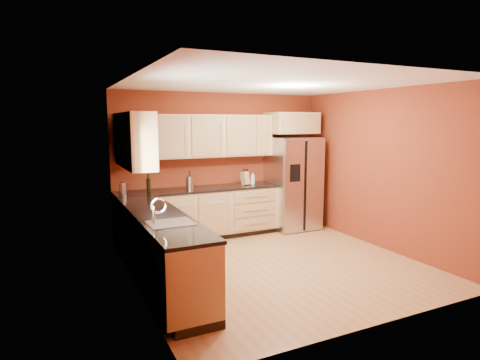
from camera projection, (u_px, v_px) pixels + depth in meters
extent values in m
plane|color=#AD7643|center=(275.00, 264.00, 5.89)|extent=(4.00, 4.00, 0.00)
plane|color=white|center=(277.00, 83.00, 5.52)|extent=(4.00, 4.00, 0.00)
cube|color=maroon|center=(221.00, 164.00, 7.49)|extent=(4.00, 0.04, 2.60)
cube|color=maroon|center=(381.00, 202.00, 3.92)|extent=(4.00, 0.04, 2.60)
cube|color=maroon|center=(134.00, 186.00, 4.85)|extent=(0.04, 4.00, 2.60)
cube|color=maroon|center=(381.00, 169.00, 6.56)|extent=(0.04, 4.00, 2.60)
cube|color=tan|center=(200.00, 215.00, 7.11)|extent=(2.90, 0.60, 0.88)
cube|color=tan|center=(160.00, 251.00, 5.10)|extent=(0.60, 2.80, 0.88)
cube|color=black|center=(199.00, 189.00, 7.03)|extent=(2.90, 0.62, 0.04)
cube|color=black|center=(160.00, 216.00, 5.04)|extent=(0.62, 2.80, 0.04)
cube|color=tan|center=(212.00, 136.00, 7.16)|extent=(2.30, 0.33, 0.75)
cube|color=tan|center=(134.00, 140.00, 5.49)|extent=(0.33, 1.35, 0.75)
cube|color=tan|center=(133.00, 138.00, 6.40)|extent=(0.67, 0.67, 0.75)
cube|color=tan|center=(292.00, 123.00, 7.69)|extent=(0.92, 0.60, 0.40)
cube|color=#AFAFB4|center=(293.00, 183.00, 7.79)|extent=(0.90, 0.75, 1.78)
cube|color=white|center=(143.00, 170.00, 4.38)|extent=(0.03, 0.90, 1.00)
cylinder|color=#AFAFB4|center=(123.00, 188.00, 6.51)|extent=(0.12, 0.12, 0.18)
cylinder|color=#AFAFB4|center=(190.00, 183.00, 6.88)|extent=(0.17, 0.17, 0.22)
cube|color=#A78651|center=(245.00, 178.00, 7.40)|extent=(0.15, 0.14, 0.24)
cylinder|color=white|center=(253.00, 179.00, 7.47)|extent=(0.08, 0.08, 0.21)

